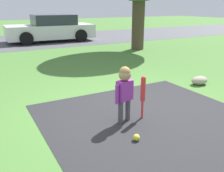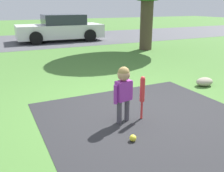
{
  "view_description": "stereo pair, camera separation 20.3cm",
  "coord_description": "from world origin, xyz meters",
  "px_view_note": "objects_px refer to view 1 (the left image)",
  "views": [
    {
      "loc": [
        -2.19,
        -3.49,
        1.77
      ],
      "look_at": [
        -0.27,
        -0.02,
        0.48
      ],
      "focal_mm": 40.0,
      "sensor_mm": 36.0,
      "label": 1
    },
    {
      "loc": [
        -2.01,
        -3.58,
        1.77
      ],
      "look_at": [
        -0.27,
        -0.02,
        0.48
      ],
      "focal_mm": 40.0,
      "sensor_mm": 36.0,
      "label": 2
    }
  ],
  "objects_px": {
    "baseball_bat": "(143,91)",
    "sports_ball": "(136,137)",
    "parked_car": "(51,29)",
    "child": "(125,87)"
  },
  "relations": [
    {
      "from": "baseball_bat",
      "to": "parked_car",
      "type": "relative_size",
      "value": 0.17
    },
    {
      "from": "sports_ball",
      "to": "child",
      "type": "bearing_deg",
      "value": 74.35
    },
    {
      "from": "parked_car",
      "to": "child",
      "type": "bearing_deg",
      "value": 82.9
    },
    {
      "from": "baseball_bat",
      "to": "parked_car",
      "type": "height_order",
      "value": "parked_car"
    },
    {
      "from": "child",
      "to": "baseball_bat",
      "type": "relative_size",
      "value": 1.25
    },
    {
      "from": "baseball_bat",
      "to": "sports_ball",
      "type": "bearing_deg",
      "value": -131.3
    },
    {
      "from": "parked_car",
      "to": "sports_ball",
      "type": "bearing_deg",
      "value": 82.54
    },
    {
      "from": "baseball_bat",
      "to": "sports_ball",
      "type": "xyz_separation_m",
      "value": [
        -0.48,
        -0.55,
        -0.42
      ]
    },
    {
      "from": "sports_ball",
      "to": "baseball_bat",
      "type": "bearing_deg",
      "value": 48.7
    },
    {
      "from": "child",
      "to": "sports_ball",
      "type": "relative_size",
      "value": 9.41
    }
  ]
}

